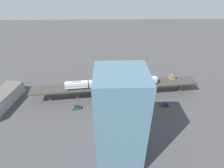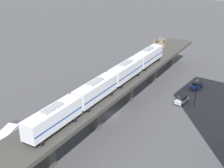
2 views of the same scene
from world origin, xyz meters
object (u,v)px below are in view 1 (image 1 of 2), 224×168
Objects in this scene: street_car_blue at (165,104)px; delivery_truck at (82,84)px; street_car_green at (77,107)px; street_lamp at (147,104)px; warehouse_building at (1,100)px; office_tower at (120,120)px; signal_hut at (172,76)px; street_car_silver at (145,105)px; subway_train at (112,82)px.

street_car_blue is 50.32m from delivery_truck.
street_lamp is (-2.57, -35.96, 3.17)m from street_car_green.
warehouse_building is 0.83× the size of office_tower.
signal_hut is 25.66m from street_car_silver.
subway_train reaches higher than warehouse_building.
street_car_blue is at bearing -91.83° from warehouse_building.
street_car_green is 38.13m from office_tower.
signal_hut reaches higher than street_lamp.
subway_train is 36.10m from signal_hut.
street_car_silver is 75.70m from warehouse_building.
subway_train is 1.67× the size of warehouse_building.
signal_hut is 0.12× the size of warehouse_building.
signal_hut reaches higher than warehouse_building.
street_car_blue is at bearing -113.12° from delivery_truck.
office_tower is at bearing 147.72° from street_lamp.
subway_train reaches higher than street_lamp.
office_tower reaches higher than street_lamp.
subway_train reaches higher than street_car_silver.
street_lamp is (-3.67, 10.63, 3.17)m from street_car_blue.
street_car_blue is at bearing -106.90° from subway_train.
subway_train is 30.53m from street_car_blue.
delivery_truck is (20.22, 35.48, 0.82)m from street_car_silver.
office_tower reaches higher than delivery_truck.
street_car_green is at bearing 117.20° from subway_train.
street_car_silver is 0.15× the size of warehouse_building.
subway_train reaches higher than street_car_green.
office_tower reaches higher than warehouse_building.
warehouse_building is 69.27m from office_tower.
delivery_truck is at bearing 85.59° from signal_hut.
office_tower reaches higher than subway_train.
office_tower is (-28.09, 15.54, 17.06)m from street_car_silver.
street_car_blue is (1.10, -46.58, 0.00)m from street_car_green.
street_car_green is 40.06m from warehouse_building.
warehouse_building is at bearing 62.46° from office_tower.
office_tower is (-31.31, -60.05, 14.59)m from warehouse_building.
street_car_green is (-16.72, 54.03, -8.19)m from signal_hut.
signal_hut is 0.77× the size of street_car_silver.
street_lamp is (-19.29, 18.07, -5.02)m from signal_hut.
street_car_green is at bearing 36.41° from office_tower.
subway_train is at bearing 101.40° from signal_hut.
street_car_silver is 40.85m from delivery_truck.
delivery_truck is 1.08× the size of street_lamp.
street_car_blue is 0.61× the size of delivery_truck.
delivery_truck is 54.72m from office_tower.
street_lamp is (-23.43, -35.65, 2.35)m from delivery_truck.
street_lamp is at bearing -177.05° from street_car_silver.
street_lamp is (-3.21, -0.17, 3.17)m from street_car_silver.
warehouse_building is at bearing 112.96° from delivery_truck.
delivery_truck reaches higher than street_car_silver.
office_tower is (-44.17, 33.78, 8.87)m from signal_hut.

